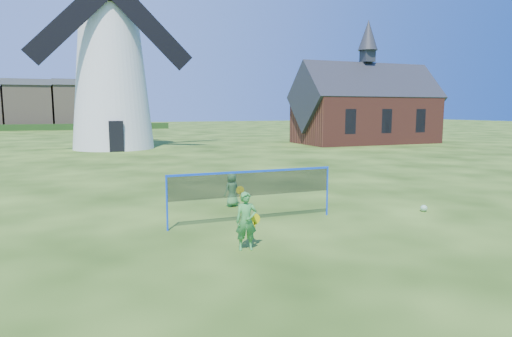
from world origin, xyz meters
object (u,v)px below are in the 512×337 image
at_px(player_girl, 246,221).
at_px(player_boy, 232,190).
at_px(play_ball, 424,208).
at_px(badminton_net, 253,184).
at_px(chapel, 366,109).
at_px(windmill, 111,65).

distance_m(player_girl, player_boy, 4.77).
bearing_deg(play_ball, player_girl, -166.66).
height_order(player_girl, play_ball, player_girl).
bearing_deg(badminton_net, chapel, 49.50).
relative_size(chapel, player_girl, 10.19).
bearing_deg(windmill, play_ball, -74.34).
relative_size(windmill, badminton_net, 3.80).
distance_m(chapel, badminton_net, 33.31).
distance_m(windmill, player_boy, 26.11).
xyz_separation_m(windmill, badminton_net, (2.21, -27.52, -5.85)).
bearing_deg(player_girl, player_boy, 87.92).
bearing_deg(player_boy, player_girl, 58.67).
bearing_deg(play_ball, player_boy, 151.49).
distance_m(chapel, play_ball, 30.63).
relative_size(chapel, player_boy, 12.30).
xyz_separation_m(badminton_net, player_boy, (0.12, 2.32, -0.57)).
height_order(chapel, player_girl, chapel).
xyz_separation_m(windmill, chapel, (23.79, -2.25, -3.63)).
bearing_deg(windmill, player_girl, -87.75).
bearing_deg(windmill, player_boy, -84.71).
distance_m(player_boy, play_ball, 6.37).
bearing_deg(badminton_net, play_ball, -7.16).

